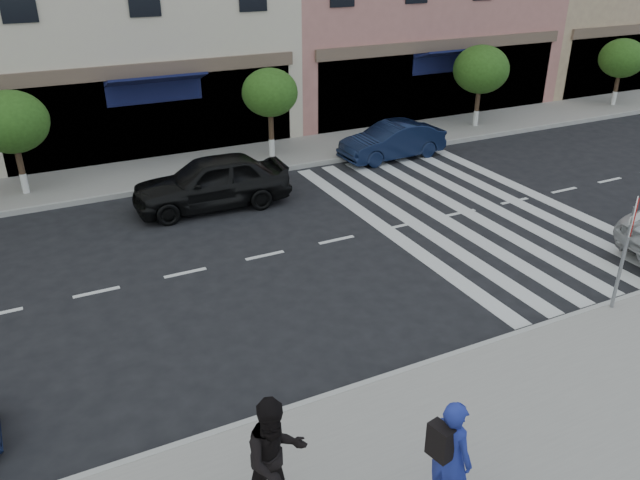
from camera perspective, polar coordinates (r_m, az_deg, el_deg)
The scene contains 12 objects.
ground at distance 12.31m, azimuth 1.95°, elevation -9.09°, with size 120.00×120.00×0.00m, color black.
sidewalk_near at distance 9.91m, azimuth 12.88°, elevation -19.71°, with size 60.00×4.50×0.15m, color gray.
sidewalk_far at distance 21.59m, azimuth -12.03°, elevation 6.41°, with size 60.00×3.00×0.15m, color gray.
street_tree_wb at distance 20.22m, azimuth -26.40°, elevation 9.62°, with size 2.10×2.10×3.06m.
street_tree_c at distance 21.68m, azimuth -4.61°, elevation 13.25°, with size 1.90×1.90×3.04m.
street_tree_ea at distance 26.31m, azimuth 14.51°, elevation 14.84°, with size 2.20×2.20×3.19m.
street_tree_eb at distance 32.05m, azimuth 25.89°, elevation 14.70°, with size 2.00×2.00×2.94m.
stop_sign at distance 13.58m, azimuth 26.55°, elevation 0.96°, with size 0.86×0.24×2.48m.
photographer at distance 8.70m, azimuth 11.90°, elevation -18.74°, with size 0.63×0.41×1.73m, color navy.
walker at distance 8.46m, azimuth -4.11°, elevation -19.28°, with size 0.88×0.69×1.82m, color black.
car_far_mid at distance 18.22m, azimuth -9.90°, elevation 5.26°, with size 1.80×4.48×1.53m, color black.
car_far_right at distance 22.39m, azimuth 6.62°, elevation 9.00°, with size 1.33×3.82×1.26m, color black.
Camera 1 is at (-4.85, -8.86, 7.04)m, focal length 35.00 mm.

